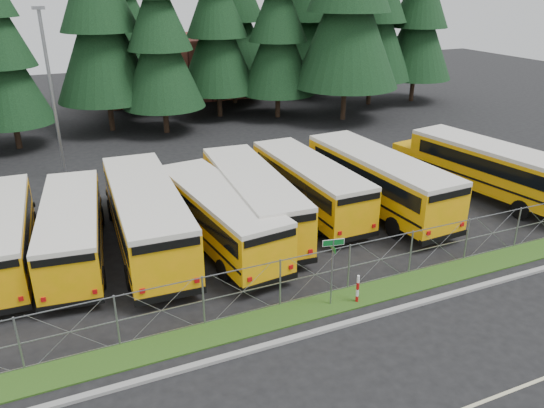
{
  "coord_description": "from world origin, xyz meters",
  "views": [
    {
      "loc": [
        -11.17,
        -16.59,
        11.54
      ],
      "look_at": [
        -2.14,
        4.0,
        1.96
      ],
      "focal_mm": 35.0,
      "sensor_mm": 36.0,
      "label": 1
    }
  ],
  "objects": [
    {
      "name": "curb",
      "position": [
        0.0,
        -3.1,
        0.06
      ],
      "size": [
        50.0,
        0.25,
        0.12
      ],
      "primitive_type": "cube",
      "color": "gray",
      "rests_on": "ground"
    },
    {
      "name": "conifer_5",
      "position": [
        3.6,
        28.9,
        7.67
      ],
      "size": [
        6.94,
        6.94,
        15.34
      ],
      "primitive_type": null,
      "color": "black",
      "rests_on": "ground"
    },
    {
      "name": "chainlink_fence",
      "position": [
        0.0,
        -1.0,
        1.0
      ],
      "size": [
        44.0,
        0.1,
        2.0
      ],
      "primitive_type": null,
      "color": "gray",
      "rests_on": "ground"
    },
    {
      "name": "bus_1",
      "position": [
        -10.78,
        6.12,
        1.35
      ],
      "size": [
        3.63,
        10.54,
        2.71
      ],
      "primitive_type": null,
      "rotation": [
        0.0,
        0.0,
        -0.12
      ],
      "color": "#D59D06",
      "rests_on": "ground"
    },
    {
      "name": "light_standard",
      "position": [
        -10.5,
        17.32,
        5.5
      ],
      "size": [
        0.7,
        0.35,
        10.14
      ],
      "color": "gray",
      "rests_on": "ground"
    },
    {
      "name": "bus_3",
      "position": [
        -4.61,
        4.82,
        1.43
      ],
      "size": [
        3.82,
        11.11,
        2.85
      ],
      "primitive_type": null,
      "rotation": [
        0.0,
        0.0,
        0.12
      ],
      "color": "#D59D06",
      "rests_on": "ground"
    },
    {
      "name": "bus_4",
      "position": [
        -2.46,
        6.0,
        1.48
      ],
      "size": [
        3.37,
        11.45,
        2.96
      ],
      "primitive_type": null,
      "rotation": [
        0.0,
        0.0,
        -0.06
      ],
      "color": "#D59D06",
      "rests_on": "ground"
    },
    {
      "name": "street_sign",
      "position": [
        -2.21,
        -1.73,
        2.03
      ],
      "size": [
        0.83,
        0.54,
        2.81
      ],
      "color": "gray",
      "rests_on": "ground"
    },
    {
      "name": "conifer_4",
      "position": [
        -2.15,
        25.37,
        7.2
      ],
      "size": [
        6.51,
        6.51,
        14.39
      ],
      "primitive_type": null,
      "color": "black",
      "rests_on": "ground"
    },
    {
      "name": "conifer_13",
      "position": [
        15.36,
        34.55,
        8.36
      ],
      "size": [
        7.56,
        7.56,
        16.71
      ],
      "primitive_type": null,
      "color": "black",
      "rests_on": "ground"
    },
    {
      "name": "bus_2",
      "position": [
        -7.63,
        5.83,
        1.55
      ],
      "size": [
        3.3,
        11.96,
        3.11
      ],
      "primitive_type": null,
      "rotation": [
        0.0,
        0.0,
        -0.04
      ],
      "color": "#D59D06",
      "rests_on": "ground"
    },
    {
      "name": "conifer_8",
      "position": [
        18.8,
        27.79,
        8.62
      ],
      "size": [
        7.8,
        7.8,
        17.25
      ],
      "primitive_type": null,
      "color": "black",
      "rests_on": "ground"
    },
    {
      "name": "conifer_3",
      "position": [
        -6.1,
        27.86,
        8.65
      ],
      "size": [
        7.82,
        7.82,
        17.3
      ],
      "primitive_type": null,
      "color": "black",
      "rests_on": "ground"
    },
    {
      "name": "bus_0",
      "position": [
        -13.67,
        6.68,
        1.36
      ],
      "size": [
        2.83,
        10.47,
        2.72
      ],
      "primitive_type": null,
      "rotation": [
        0.0,
        0.0,
        -0.04
      ],
      "color": "#D59D06",
      "rests_on": "ground"
    },
    {
      "name": "bus_6",
      "position": [
        4.48,
        5.56,
        1.55
      ],
      "size": [
        3.45,
        11.94,
        3.09
      ],
      "primitive_type": null,
      "rotation": [
        0.0,
        0.0,
        0.06
      ],
      "color": "#D59D06",
      "rests_on": "ground"
    },
    {
      "name": "road_lane_line",
      "position": [
        0.0,
        -8.0,
        0.01
      ],
      "size": [
        50.0,
        0.12,
        0.01
      ],
      "primitive_type": "cube",
      "color": "beige",
      "rests_on": "ground"
    },
    {
      "name": "ground",
      "position": [
        0.0,
        0.0,
        0.0
      ],
      "size": [
        120.0,
        120.0,
        0.0
      ],
      "primitive_type": "plane",
      "color": "black",
      "rests_on": "ground"
    },
    {
      "name": "conifer_11",
      "position": [
        -3.51,
        33.25,
        7.45
      ],
      "size": [
        6.74,
        6.74,
        14.9
      ],
      "primitive_type": null,
      "color": "black",
      "rests_on": "ground"
    },
    {
      "name": "striped_bollard",
      "position": [
        -1.21,
        -2.02,
        0.6
      ],
      "size": [
        0.11,
        0.11,
        1.2
      ],
      "primitive_type": "cylinder",
      "color": "#B20C0C",
      "rests_on": "ground"
    },
    {
      "name": "conifer_6",
      "position": [
        8.28,
        26.5,
        7.3
      ],
      "size": [
        6.6,
        6.6,
        14.6
      ],
      "primitive_type": null,
      "color": "black",
      "rests_on": "ground"
    },
    {
      "name": "conifer_2",
      "position": [
        -13.16,
        25.41,
        6.52
      ],
      "size": [
        5.9,
        5.9,
        13.04
      ],
      "primitive_type": null,
      "color": "black",
      "rests_on": "ground"
    },
    {
      "name": "conifer_9",
      "position": [
        23.66,
        27.31,
        7.95
      ],
      "size": [
        7.19,
        7.19,
        15.9
      ],
      "primitive_type": null,
      "color": "black",
      "rests_on": "ground"
    },
    {
      "name": "conifer_12",
      "position": [
        6.79,
        33.7,
        8.67
      ],
      "size": [
        7.84,
        7.84,
        17.34
      ],
      "primitive_type": null,
      "color": "black",
      "rests_on": "ground"
    },
    {
      "name": "bus_east",
      "position": [
        11.41,
        4.71,
        1.51
      ],
      "size": [
        4.53,
        11.79,
        3.02
      ],
      "primitive_type": null,
      "rotation": [
        0.0,
        0.0,
        0.16
      ],
      "color": "#D59D06",
      "rests_on": "ground"
    },
    {
      "name": "brick_building",
      "position": [
        6.0,
        40.0,
        3.0
      ],
      "size": [
        22.0,
        10.0,
        6.0
      ],
      "primitive_type": "cube",
      "color": "maroon",
      "rests_on": "ground"
    },
    {
      "name": "bus_5",
      "position": [
        1.05,
        6.82,
        1.41
      ],
      "size": [
        2.8,
        10.85,
        2.83
      ],
      "primitive_type": null,
      "rotation": [
        0.0,
        0.0,
        0.02
      ],
      "color": "#D59D06",
      "rests_on": "ground"
    },
    {
      "name": "grass_verge",
      "position": [
        0.0,
        -1.7,
        0.03
      ],
      "size": [
        50.0,
        1.4,
        0.06
      ],
      "primitive_type": "cube",
      "color": "#214012",
      "rests_on": "ground"
    }
  ]
}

